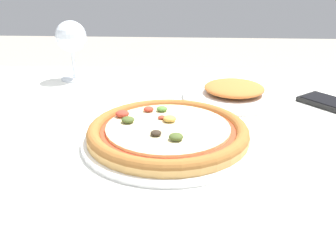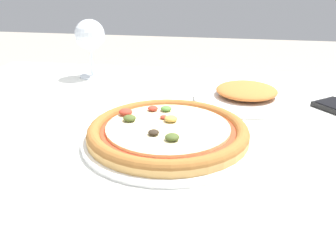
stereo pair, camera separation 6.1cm
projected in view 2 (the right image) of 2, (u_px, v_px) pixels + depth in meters
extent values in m
cube|color=brown|center=(280.00, 168.00, 0.59)|extent=(1.37, 0.88, 0.04)
cube|color=silver|center=(282.00, 156.00, 0.58)|extent=(1.47, 0.98, 0.01)
cylinder|color=brown|center=(47.00, 190.00, 1.17)|extent=(0.06, 0.06, 0.67)
cylinder|color=white|center=(168.00, 140.00, 0.62)|extent=(0.28, 0.28, 0.01)
cylinder|color=tan|center=(168.00, 134.00, 0.61)|extent=(0.26, 0.26, 0.01)
torus|color=#935B28|center=(168.00, 130.00, 0.61)|extent=(0.26, 0.26, 0.02)
cylinder|color=#BC381E|center=(168.00, 130.00, 0.61)|extent=(0.22, 0.22, 0.00)
cylinder|color=beige|center=(168.00, 127.00, 0.61)|extent=(0.20, 0.20, 0.00)
ellipsoid|color=#BC9342|center=(171.00, 119.00, 0.63)|extent=(0.02, 0.02, 0.01)
ellipsoid|color=#A83323|center=(164.00, 117.00, 0.64)|extent=(0.01, 0.01, 0.01)
ellipsoid|color=#4C7A33|center=(166.00, 109.00, 0.67)|extent=(0.02, 0.02, 0.01)
ellipsoid|color=#A83323|center=(126.00, 112.00, 0.65)|extent=(0.02, 0.02, 0.01)
ellipsoid|color=#2D2319|center=(154.00, 132.00, 0.58)|extent=(0.02, 0.02, 0.01)
ellipsoid|color=#A83323|center=(153.00, 108.00, 0.67)|extent=(0.02, 0.02, 0.01)
ellipsoid|color=#425123|center=(172.00, 137.00, 0.56)|extent=(0.02, 0.02, 0.01)
ellipsoid|color=#425123|center=(130.00, 118.00, 0.63)|extent=(0.02, 0.02, 0.01)
cylinder|color=silver|center=(93.00, 76.00, 0.98)|extent=(0.07, 0.07, 0.00)
cylinder|color=silver|center=(92.00, 61.00, 0.97)|extent=(0.01, 0.01, 0.07)
sphere|color=silver|center=(90.00, 34.00, 0.94)|extent=(0.08, 0.08, 0.08)
cylinder|color=white|center=(246.00, 98.00, 0.81)|extent=(0.23, 0.23, 0.01)
ellipsoid|color=#BC662D|center=(247.00, 90.00, 0.81)|extent=(0.13, 0.13, 0.02)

